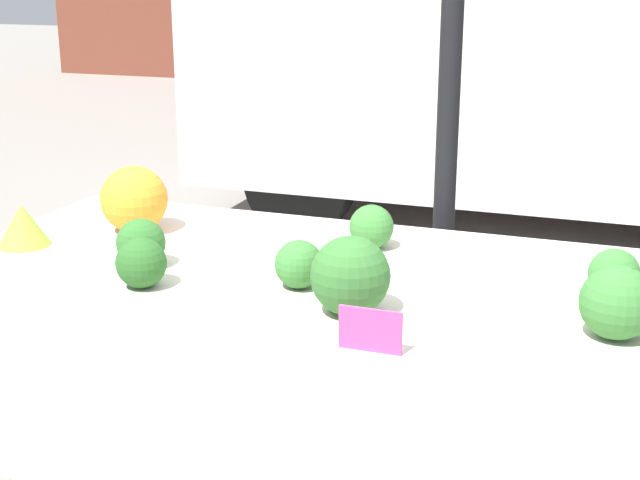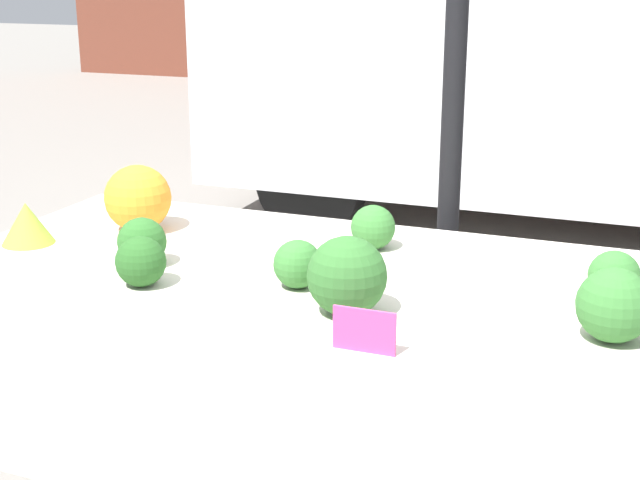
% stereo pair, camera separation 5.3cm
% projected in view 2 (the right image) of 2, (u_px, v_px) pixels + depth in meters
% --- Properties ---
extents(tent_pole, '(0.07, 0.07, 2.77)m').
position_uv_depth(tent_pole, '(456.00, 46.00, 2.71)').
color(tent_pole, black).
rests_on(tent_pole, ground_plane).
extents(parked_truck, '(4.75, 2.19, 2.62)m').
position_uv_depth(parked_truck, '(582.00, 9.00, 5.53)').
color(parked_truck, silver).
rests_on(parked_truck, ground_plane).
extents(market_table, '(2.03, 0.95, 0.85)m').
position_uv_depth(market_table, '(310.00, 312.00, 2.33)').
color(market_table, beige).
rests_on(market_table, ground_plane).
extents(orange_cauliflower, '(0.20, 0.20, 0.20)m').
position_uv_depth(orange_cauliflower, '(138.00, 198.00, 2.68)').
color(orange_cauliflower, orange).
rests_on(orange_cauliflower, market_table).
extents(romanesco_head, '(0.15, 0.15, 0.12)m').
position_uv_depth(romanesco_head, '(27.00, 223.00, 2.56)').
color(romanesco_head, '#93B238').
rests_on(romanesco_head, market_table).
extents(broccoli_head_0, '(0.13, 0.13, 0.13)m').
position_uv_depth(broccoli_head_0, '(141.00, 262.00, 2.22)').
color(broccoli_head_0, '#285B23').
rests_on(broccoli_head_0, market_table).
extents(broccoli_head_1, '(0.13, 0.13, 0.13)m').
position_uv_depth(broccoli_head_1, '(142.00, 242.00, 2.37)').
color(broccoli_head_1, '#2D6628').
rests_on(broccoli_head_1, market_table).
extents(broccoli_head_2, '(0.16, 0.16, 0.16)m').
position_uv_depth(broccoli_head_2, '(614.00, 305.00, 1.88)').
color(broccoli_head_2, '#387533').
rests_on(broccoli_head_2, market_table).
extents(broccoli_head_3, '(0.12, 0.12, 0.12)m').
position_uv_depth(broccoli_head_3, '(299.00, 264.00, 2.21)').
color(broccoli_head_3, '#387533').
rests_on(broccoli_head_3, market_table).
extents(broccoli_head_5, '(0.18, 0.18, 0.18)m').
position_uv_depth(broccoli_head_5, '(347.00, 276.00, 2.03)').
color(broccoli_head_5, '#336B2D').
rests_on(broccoli_head_5, market_table).
extents(broccoli_head_6, '(0.13, 0.13, 0.13)m').
position_uv_depth(broccoli_head_6, '(373.00, 227.00, 2.51)').
color(broccoli_head_6, '#387533').
rests_on(broccoli_head_6, market_table).
extents(broccoli_head_7, '(0.12, 0.12, 0.12)m').
position_uv_depth(broccoli_head_7, '(614.00, 276.00, 2.12)').
color(broccoli_head_7, '#387533').
rests_on(broccoli_head_7, market_table).
extents(price_sign, '(0.14, 0.01, 0.09)m').
position_uv_depth(price_sign, '(364.00, 331.00, 1.84)').
color(price_sign, '#EF4793').
rests_on(price_sign, market_table).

